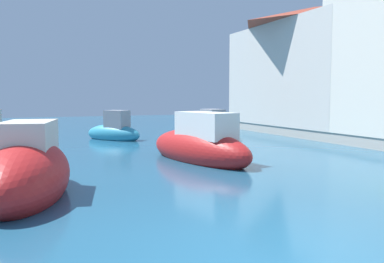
# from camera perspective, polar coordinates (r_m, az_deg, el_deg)

# --- Properties ---
(ground) EXTENTS (80.00, 80.00, 0.00)m
(ground) POSITION_cam_1_polar(r_m,az_deg,el_deg) (5.78, 11.61, -17.08)
(ground) COLOR #1E5170
(moored_boat_0) EXTENTS (2.57, 5.25, 1.96)m
(moored_boat_0) POSITION_cam_1_polar(r_m,az_deg,el_deg) (13.45, 1.07, -2.06)
(moored_boat_0) COLOR #B21E1E
(moored_boat_0) RESTS_ON ground
(moored_boat_1) EXTENTS (1.43, 3.87, 1.77)m
(moored_boat_1) POSITION_cam_1_polar(r_m,az_deg,el_deg) (20.74, 3.28, 0.22)
(moored_boat_1) COLOR #3F3F47
(moored_boat_1) RESTS_ON ground
(moored_boat_6) EXTENTS (2.59, 4.46, 1.97)m
(moored_boat_6) POSITION_cam_1_polar(r_m,az_deg,el_deg) (9.37, -22.54, -5.49)
(moored_boat_6) COLOR #B21E1E
(moored_boat_6) RESTS_ON ground
(moored_boat_7) EXTENTS (2.83, 3.26, 1.70)m
(moored_boat_7) POSITION_cam_1_polar(r_m,az_deg,el_deg) (20.39, -11.09, -0.01)
(moored_boat_7) COLOR teal
(moored_boat_7) RESTS_ON ground
(waterfront_building_annex) EXTENTS (6.46, 10.44, 6.96)m
(waterfront_building_annex) POSITION_cam_1_polar(r_m,az_deg,el_deg) (25.31, 16.92, 9.05)
(waterfront_building_annex) COLOR beige
(waterfront_building_annex) RESTS_ON quay_promenade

